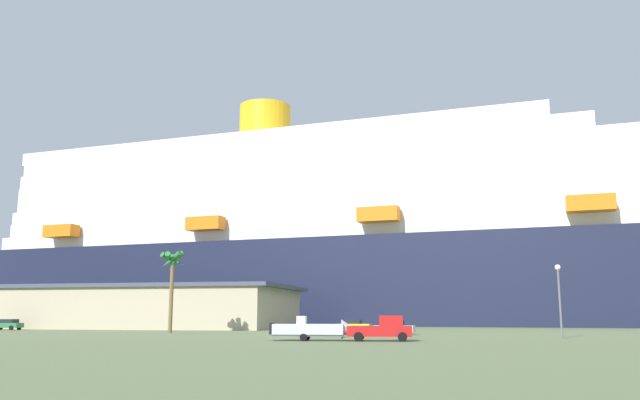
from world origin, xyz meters
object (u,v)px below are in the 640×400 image
object	(u,v)px
small_boat_on_trailer	(316,330)
cruise_ship	(396,246)
parked_car_silver_sedan	(394,327)
street_lamp	(559,289)
parked_car_green_wagon	(7,324)
palm_tree	(173,266)
pickup_truck	(383,329)
parked_car_yellow_taxi	(352,325)

from	to	relation	value
small_boat_on_trailer	cruise_ship	bearing A→B (deg)	94.81
parked_car_silver_sedan	street_lamp	bearing A→B (deg)	-21.84
street_lamp	cruise_ship	bearing A→B (deg)	111.73
parked_car_green_wagon	palm_tree	bearing A→B (deg)	-13.08
pickup_truck	small_boat_on_trailer	size ratio (longest dim) A/B	0.68
cruise_ship	street_lamp	bearing A→B (deg)	-68.27
small_boat_on_trailer	parked_car_green_wagon	xyz separation A→B (m)	(-55.71, 25.06, -0.13)
parked_car_yellow_taxi	palm_tree	bearing A→B (deg)	-149.03
parked_car_green_wagon	small_boat_on_trailer	bearing A→B (deg)	-24.22
pickup_truck	cruise_ship	bearing A→B (deg)	98.82
street_lamp	parked_car_yellow_taxi	world-z (taller)	street_lamp
pickup_truck	parked_car_green_wagon	xyz separation A→B (m)	(-61.47, 24.12, -0.21)
street_lamp	parked_car_yellow_taxi	size ratio (longest dim) A/B	1.51
pickup_truck	parked_car_yellow_taxi	size ratio (longest dim) A/B	1.24
small_boat_on_trailer	street_lamp	distance (m)	24.83
small_boat_on_trailer	parked_car_yellow_taxi	distance (m)	30.29
street_lamp	parked_car_silver_sedan	world-z (taller)	street_lamp
street_lamp	parked_car_silver_sedan	distance (m)	19.51
pickup_truck	palm_tree	size ratio (longest dim) A/B	0.57
palm_tree	parked_car_silver_sedan	distance (m)	28.87
cruise_ship	small_boat_on_trailer	bearing A→B (deg)	-85.19
pickup_truck	street_lamp	distance (m)	19.56
parked_car_green_wagon	pickup_truck	bearing A→B (deg)	-21.43
palm_tree	parked_car_yellow_taxi	distance (m)	24.95
small_boat_on_trailer	parked_car_green_wagon	size ratio (longest dim) A/B	1.77
small_boat_on_trailer	palm_tree	world-z (taller)	palm_tree
street_lamp	parked_car_silver_sedan	xyz separation A→B (m)	(-17.75, 7.11, -3.89)
cruise_ship	parked_car_green_wagon	distance (m)	77.46
cruise_ship	parked_car_green_wagon	bearing A→B (deg)	-130.03
street_lamp	parked_car_silver_sedan	bearing A→B (deg)	158.16
pickup_truck	street_lamp	world-z (taller)	street_lamp
palm_tree	parked_car_yellow_taxi	size ratio (longest dim) A/B	2.18
small_boat_on_trailer	parked_car_green_wagon	world-z (taller)	small_boat_on_trailer
parked_car_silver_sedan	pickup_truck	bearing A→B (deg)	-82.85
small_boat_on_trailer	palm_tree	distance (m)	31.07
parked_car_silver_sedan	palm_tree	bearing A→B (deg)	-176.42
street_lamp	parked_car_yellow_taxi	xyz separation A→B (m)	(-25.16, 17.62, -3.89)
pickup_truck	parked_car_yellow_taxi	world-z (taller)	pickup_truck
pickup_truck	parked_car_green_wagon	bearing A→B (deg)	158.57
palm_tree	parked_car_yellow_taxi	bearing A→B (deg)	30.97
street_lamp	parked_car_green_wagon	distance (m)	78.02
pickup_truck	parked_car_silver_sedan	size ratio (longest dim) A/B	1.25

